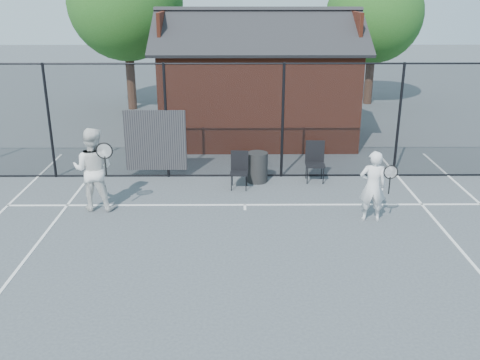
{
  "coord_description": "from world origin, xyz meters",
  "views": [
    {
      "loc": [
        -0.19,
        -8.44,
        4.74
      ],
      "look_at": [
        -0.12,
        1.66,
        1.1
      ],
      "focal_mm": 40.0,
      "sensor_mm": 36.0,
      "label": 1
    }
  ],
  "objects_px": {
    "chair_right": "(315,163)",
    "waste_bin": "(257,167)",
    "player_front": "(373,186)",
    "player_back": "(93,169)",
    "clubhouse": "(257,89)",
    "chair_left": "(239,171)"
  },
  "relations": [
    {
      "from": "clubhouse",
      "to": "player_front",
      "type": "height_order",
      "value": "clubhouse"
    },
    {
      "from": "player_back",
      "to": "chair_right",
      "type": "xyz_separation_m",
      "value": [
        5.21,
        1.77,
        -0.44
      ]
    },
    {
      "from": "waste_bin",
      "to": "player_back",
      "type": "bearing_deg",
      "value": -154.55
    },
    {
      "from": "player_back",
      "to": "chair_left",
      "type": "relative_size",
      "value": 2.08
    },
    {
      "from": "player_back",
      "to": "waste_bin",
      "type": "bearing_deg",
      "value": 25.45
    },
    {
      "from": "clubhouse",
      "to": "chair_left",
      "type": "height_order",
      "value": "clubhouse"
    },
    {
      "from": "player_back",
      "to": "waste_bin",
      "type": "height_order",
      "value": "player_back"
    },
    {
      "from": "chair_right",
      "to": "waste_bin",
      "type": "relative_size",
      "value": 1.3
    },
    {
      "from": "player_front",
      "to": "chair_right",
      "type": "xyz_separation_m",
      "value": [
        -0.87,
        2.46,
        -0.27
      ]
    },
    {
      "from": "player_front",
      "to": "player_back",
      "type": "distance_m",
      "value": 6.12
    },
    {
      "from": "clubhouse",
      "to": "player_back",
      "type": "bearing_deg",
      "value": -122.15
    },
    {
      "from": "chair_right",
      "to": "waste_bin",
      "type": "distance_m",
      "value": 1.49
    },
    {
      "from": "chair_left",
      "to": "chair_right",
      "type": "bearing_deg",
      "value": 18.25
    },
    {
      "from": "clubhouse",
      "to": "waste_bin",
      "type": "bearing_deg",
      "value": -92.03
    },
    {
      "from": "player_back",
      "to": "waste_bin",
      "type": "distance_m",
      "value": 4.16
    },
    {
      "from": "clubhouse",
      "to": "player_back",
      "type": "distance_m",
      "value": 7.32
    },
    {
      "from": "player_back",
      "to": "chair_left",
      "type": "height_order",
      "value": "player_back"
    },
    {
      "from": "player_front",
      "to": "waste_bin",
      "type": "bearing_deg",
      "value": 133.8
    },
    {
      "from": "player_front",
      "to": "waste_bin",
      "type": "distance_m",
      "value": 3.43
    },
    {
      "from": "waste_bin",
      "to": "player_front",
      "type": "bearing_deg",
      "value": -46.2
    },
    {
      "from": "player_front",
      "to": "waste_bin",
      "type": "height_order",
      "value": "player_front"
    },
    {
      "from": "clubhouse",
      "to": "player_front",
      "type": "relative_size",
      "value": 4.18
    }
  ]
}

